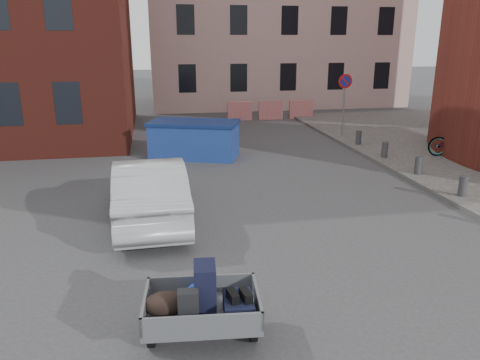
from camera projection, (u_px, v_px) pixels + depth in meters
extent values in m
plane|color=#38383A|center=(254.00, 234.00, 10.44)|extent=(120.00, 120.00, 0.00)
cylinder|color=gray|center=(344.00, 106.00, 20.03)|extent=(0.07, 0.07, 2.60)
cylinder|color=red|center=(345.00, 81.00, 19.70)|extent=(0.60, 0.03, 0.60)
cylinder|color=navy|center=(346.00, 81.00, 19.68)|extent=(0.44, 0.03, 0.44)
cylinder|color=#3A3A3D|center=(463.00, 186.00, 12.51)|extent=(0.22, 0.22, 0.55)
cylinder|color=#3A3A3D|center=(418.00, 165.00, 14.58)|extent=(0.22, 0.22, 0.55)
cylinder|color=#3A3A3D|center=(385.00, 150.00, 16.65)|extent=(0.22, 0.22, 0.55)
cylinder|color=#3A3A3D|center=(359.00, 137.00, 18.72)|extent=(0.22, 0.22, 0.55)
cube|color=red|center=(240.00, 111.00, 24.85)|extent=(1.30, 0.18, 1.00)
cube|color=red|center=(271.00, 110.00, 25.15)|extent=(1.30, 0.18, 1.00)
cube|color=red|center=(301.00, 109.00, 25.45)|extent=(1.30, 0.18, 1.00)
cylinder|color=black|center=(151.00, 332.00, 6.59)|extent=(0.14, 0.45, 0.44)
cylinder|color=black|center=(253.00, 326.00, 6.72)|extent=(0.14, 0.45, 0.44)
cube|color=slate|center=(202.00, 314.00, 6.58)|extent=(1.70, 1.24, 0.08)
cube|color=slate|center=(145.00, 306.00, 6.46)|extent=(0.14, 1.10, 0.28)
cube|color=slate|center=(257.00, 300.00, 6.60)|extent=(0.14, 1.10, 0.28)
cube|color=slate|center=(201.00, 284.00, 7.04)|extent=(1.60, 0.19, 0.28)
cube|color=slate|center=(202.00, 325.00, 6.03)|extent=(1.60, 0.19, 0.28)
cube|color=slate|center=(201.00, 286.00, 7.46)|extent=(0.15, 0.70, 0.06)
cube|color=black|center=(205.00, 287.00, 6.52)|extent=(0.34, 0.48, 0.70)
cube|color=black|center=(238.00, 306.00, 6.48)|extent=(0.45, 0.63, 0.25)
ellipsoid|color=black|center=(165.00, 304.00, 6.43)|extent=(0.63, 0.41, 0.36)
cube|color=black|center=(189.00, 307.00, 6.25)|extent=(0.30, 0.21, 0.48)
ellipsoid|color=#1534A2|center=(198.00, 291.00, 6.87)|extent=(0.39, 0.33, 0.24)
cube|color=black|center=(233.00, 296.00, 6.38)|extent=(0.15, 0.28, 0.13)
cube|color=black|center=(246.00, 295.00, 6.39)|extent=(0.15, 0.28, 0.13)
cube|color=navy|center=(194.00, 141.00, 17.06)|extent=(3.40, 2.47, 1.23)
cube|color=navy|center=(194.00, 123.00, 16.87)|extent=(3.53, 2.60, 0.10)
imported|color=#A5A8AC|center=(150.00, 189.00, 11.08)|extent=(1.75, 4.63, 1.51)
imported|color=black|center=(457.00, 141.00, 16.77)|extent=(2.17, 1.11, 1.09)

